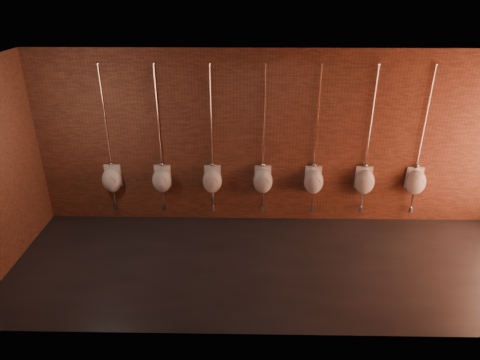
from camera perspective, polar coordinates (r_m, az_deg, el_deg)
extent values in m
plane|color=black|center=(7.11, 4.66, -11.23)|extent=(8.50, 8.50, 0.00)
cube|color=black|center=(5.80, 5.80, 15.06)|extent=(8.50, 3.00, 0.04)
cube|color=brown|center=(7.67, 4.45, 5.27)|extent=(8.50, 0.04, 3.20)
cube|color=brown|center=(4.97, 6.27, -6.70)|extent=(8.50, 0.04, 3.20)
ellipsoid|color=white|center=(8.21, -16.74, -0.02)|extent=(0.36, 0.32, 0.47)
cube|color=white|center=(8.29, -16.56, 0.62)|extent=(0.30, 0.05, 0.42)
cylinder|color=#A3A3A3|center=(8.10, -16.99, -0.20)|extent=(0.21, 0.02, 0.21)
cylinder|color=silver|center=(7.89, -17.60, 7.94)|extent=(0.02, 0.02, 1.86)
sphere|color=silver|center=(8.17, -16.82, 2.08)|extent=(0.08, 0.08, 0.08)
cylinder|color=silver|center=(7.68, -18.52, 14.55)|extent=(0.06, 0.06, 0.01)
cylinder|color=silver|center=(8.35, -16.45, -2.10)|extent=(0.03, 0.03, 0.32)
cylinder|color=silver|center=(8.45, -16.27, -3.43)|extent=(0.08, 0.08, 0.11)
cylinder|color=silver|center=(8.52, -16.13, -3.18)|extent=(0.03, 0.16, 0.03)
ellipsoid|color=white|center=(7.98, -10.38, -0.07)|extent=(0.36, 0.32, 0.47)
cube|color=white|center=(8.06, -10.25, 0.58)|extent=(0.30, 0.05, 0.42)
cylinder|color=#A3A3A3|center=(7.86, -10.55, -0.25)|extent=(0.21, 0.02, 0.21)
cylinder|color=silver|center=(7.65, -10.93, 8.14)|extent=(0.02, 0.02, 1.86)
sphere|color=silver|center=(7.93, -10.43, 2.09)|extent=(0.08, 0.08, 0.08)
cylinder|color=silver|center=(7.43, -11.53, 14.99)|extent=(0.06, 0.06, 0.01)
cylinder|color=silver|center=(8.12, -10.19, -2.21)|extent=(0.03, 0.03, 0.32)
cylinder|color=silver|center=(8.23, -10.08, -3.57)|extent=(0.08, 0.08, 0.11)
cylinder|color=silver|center=(8.29, -9.98, -3.31)|extent=(0.03, 0.16, 0.03)
ellipsoid|color=white|center=(7.85, -3.72, -0.12)|extent=(0.36, 0.32, 0.47)
cube|color=white|center=(7.93, -3.67, 0.54)|extent=(0.30, 0.05, 0.42)
cylinder|color=#A3A3A3|center=(7.73, -3.79, -0.31)|extent=(0.21, 0.02, 0.21)
cylinder|color=silver|center=(7.51, -3.91, 8.23)|extent=(0.02, 0.02, 1.86)
sphere|color=silver|center=(7.81, -3.73, 2.08)|extent=(0.08, 0.08, 0.08)
cylinder|color=silver|center=(7.30, -4.13, 15.22)|extent=(0.06, 0.06, 0.01)
cylinder|color=silver|center=(8.00, -3.65, -2.30)|extent=(0.03, 0.03, 0.32)
cylinder|color=silver|center=(8.10, -3.61, -3.68)|extent=(0.08, 0.08, 0.11)
cylinder|color=silver|center=(8.17, -3.57, -3.42)|extent=(0.03, 0.16, 0.03)
ellipsoid|color=white|center=(7.83, 3.06, -0.18)|extent=(0.36, 0.32, 0.47)
cube|color=white|center=(7.91, 3.05, 0.49)|extent=(0.30, 0.05, 0.42)
cylinder|color=#A3A3A3|center=(7.71, 3.09, -0.36)|extent=(0.21, 0.02, 0.21)
cylinder|color=silver|center=(7.49, 3.25, 8.20)|extent=(0.02, 0.02, 1.86)
sphere|color=silver|center=(7.78, 3.09, 2.03)|extent=(0.08, 0.08, 0.08)
cylinder|color=silver|center=(7.27, 3.43, 15.21)|extent=(0.06, 0.06, 0.01)
cylinder|color=silver|center=(7.98, 3.01, -2.35)|extent=(0.03, 0.03, 0.32)
cylinder|color=silver|center=(8.08, 2.97, -3.74)|extent=(0.08, 0.08, 0.11)
cylinder|color=silver|center=(8.15, 2.96, -3.47)|extent=(0.03, 0.16, 0.03)
ellipsoid|color=white|center=(7.92, 9.79, -0.23)|extent=(0.36, 0.32, 0.47)
cube|color=white|center=(8.00, 9.70, 0.43)|extent=(0.30, 0.05, 0.42)
cylinder|color=#A3A3A3|center=(7.80, 9.92, -0.41)|extent=(0.21, 0.02, 0.21)
cylinder|color=silver|center=(7.59, 10.33, 8.04)|extent=(0.02, 0.02, 1.86)
sphere|color=silver|center=(7.87, 9.86, 1.95)|extent=(0.08, 0.08, 0.08)
cylinder|color=silver|center=(7.37, 10.91, 14.95)|extent=(0.06, 0.06, 0.01)
cylinder|color=silver|center=(8.07, 9.61, -2.38)|extent=(0.03, 0.03, 0.32)
cylinder|color=silver|center=(8.17, 9.50, -3.75)|extent=(0.08, 0.08, 0.11)
cylinder|color=silver|center=(8.24, 9.43, -3.49)|extent=(0.03, 0.16, 0.03)
ellipsoid|color=white|center=(8.11, 16.27, -0.27)|extent=(0.36, 0.32, 0.47)
cube|color=white|center=(8.19, 16.12, 0.37)|extent=(0.30, 0.05, 0.42)
cylinder|color=#A3A3A3|center=(8.00, 16.50, -0.45)|extent=(0.21, 0.02, 0.21)
cylinder|color=silver|center=(7.79, 17.15, 7.78)|extent=(0.02, 0.02, 1.86)
sphere|color=silver|center=(8.07, 16.38, 1.85)|extent=(0.08, 0.08, 0.08)
cylinder|color=silver|center=(7.58, 18.06, 14.47)|extent=(0.06, 0.06, 0.01)
cylinder|color=silver|center=(8.26, 15.99, -2.37)|extent=(0.03, 0.03, 0.32)
cylinder|color=silver|center=(8.36, 15.82, -3.71)|extent=(0.08, 0.08, 0.11)
cylinder|color=silver|center=(8.42, 15.69, -3.46)|extent=(0.03, 0.16, 0.03)
ellipsoid|color=white|center=(8.40, 22.38, -0.31)|extent=(0.36, 0.32, 0.47)
cube|color=white|center=(8.48, 22.18, 0.31)|extent=(0.30, 0.05, 0.42)
cylinder|color=#A3A3A3|center=(8.29, 22.68, -0.49)|extent=(0.21, 0.02, 0.21)
cylinder|color=silver|center=(8.09, 23.52, 7.43)|extent=(0.02, 0.02, 1.86)
sphere|color=silver|center=(8.36, 22.52, 1.74)|extent=(0.08, 0.08, 0.08)
cylinder|color=silver|center=(7.89, 24.71, 13.84)|extent=(0.06, 0.06, 0.01)
cylinder|color=silver|center=(8.54, 22.02, -2.34)|extent=(0.03, 0.03, 0.32)
cylinder|color=silver|center=(8.64, 21.78, -3.64)|extent=(0.08, 0.08, 0.11)
cylinder|color=silver|center=(8.71, 21.62, -3.39)|extent=(0.03, 0.16, 0.03)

